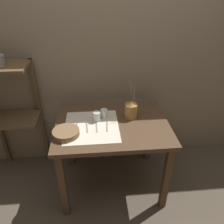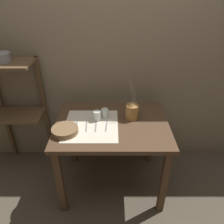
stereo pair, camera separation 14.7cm
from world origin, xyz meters
name	(u,v)px [view 1 (the left image)]	position (x,y,z in m)	size (l,w,h in m)	color
ground_plane	(112,181)	(0.00, 0.00, 0.00)	(12.00, 12.00, 0.00)	brown
stone_wall_back	(108,63)	(0.00, 0.51, 1.20)	(7.00, 0.06, 2.40)	#7A6B56
wooden_table	(112,133)	(0.00, 0.00, 0.68)	(1.06, 0.80, 0.79)	#4C3523
wooden_shelf_unit	(10,101)	(-1.01, 0.33, 0.90)	(0.52, 0.35, 1.29)	brown
linen_cloth	(92,126)	(-0.19, -0.04, 0.80)	(0.49, 0.53, 0.00)	beige
pitcher_with_flowers	(131,110)	(0.19, 0.08, 0.88)	(0.12, 0.12, 0.38)	olive
wooden_bowl	(66,133)	(-0.41, -0.15, 0.82)	(0.23, 0.23, 0.05)	brown
glass_tumbler_near	(97,116)	(-0.14, 0.05, 0.84)	(0.07, 0.07, 0.09)	silver
glass_tumbler_far	(104,113)	(-0.07, 0.10, 0.84)	(0.07, 0.07, 0.09)	silver
fork_inner	(77,128)	(-0.33, -0.07, 0.80)	(0.01, 0.16, 0.00)	gray
fork_outer	(87,127)	(-0.23, -0.06, 0.80)	(0.02, 0.16, 0.00)	gray
spoon_inner	(96,124)	(-0.15, -0.01, 0.80)	(0.02, 0.18, 0.02)	gray
knife_center	(107,126)	(-0.05, -0.06, 0.80)	(0.02, 0.16, 0.00)	gray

